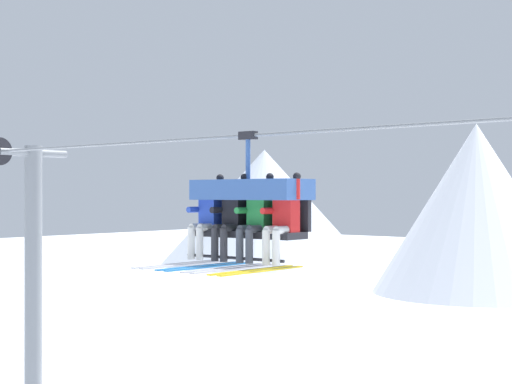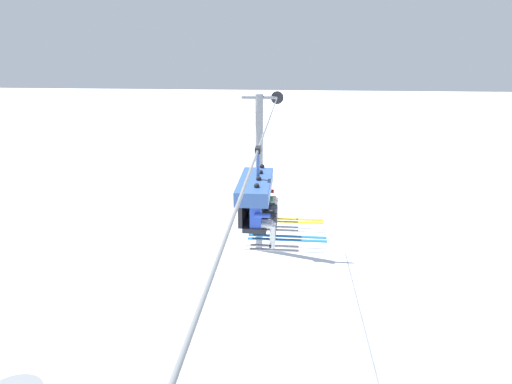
{
  "view_description": "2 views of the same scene",
  "coord_description": "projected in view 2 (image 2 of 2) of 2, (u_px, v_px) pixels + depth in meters",
  "views": [
    {
      "loc": [
        7.11,
        -9.53,
        6.72
      ],
      "look_at": [
        -0.04,
        -0.95,
        6.75
      ],
      "focal_mm": 55.0,
      "sensor_mm": 36.0,
      "label": 1
    },
    {
      "loc": [
        -8.39,
        -1.48,
        9.5
      ],
      "look_at": [
        -0.04,
        -0.73,
        6.55
      ],
      "focal_mm": 28.0,
      "sensor_mm": 36.0,
      "label": 2
    }
  ],
  "objects": [
    {
      "name": "skier_blue",
      "position": [
        262.0,
        217.0,
        7.99
      ],
      "size": [
        0.48,
        1.7,
        1.34
      ],
      "color": "#2847B7"
    },
    {
      "name": "skier_black",
      "position": [
        264.0,
        208.0,
        8.44
      ],
      "size": [
        0.48,
        1.7,
        1.34
      ],
      "color": "black"
    },
    {
      "name": "chairlift_chair",
      "position": [
        255.0,
        192.0,
        8.6
      ],
      "size": [
        1.86,
        0.74,
        1.86
      ],
      "color": "#232328"
    },
    {
      "name": "skier_red",
      "position": [
        267.0,
        193.0,
        9.35
      ],
      "size": [
        0.48,
        1.7,
        1.34
      ],
      "color": "red"
    },
    {
      "name": "lift_cable",
      "position": [
        264.0,
        133.0,
        9.94
      ],
      "size": [
        18.62,
        0.05,
        0.05
      ],
      "color": "slate"
    },
    {
      "name": "lift_tower_far",
      "position": [
        260.0,
        172.0,
        18.96
      ],
      "size": [
        0.36,
        1.88,
        7.86
      ],
      "color": "slate",
      "rests_on": "ground_plane"
    },
    {
      "name": "skier_green",
      "position": [
        265.0,
        200.0,
        8.9
      ],
      "size": [
        0.48,
        1.7,
        1.34
      ],
      "color": "#23843D"
    }
  ]
}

